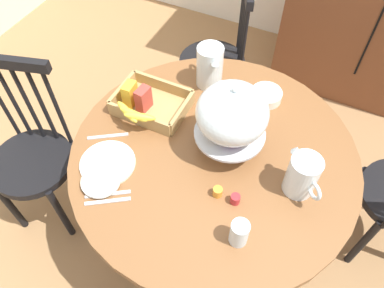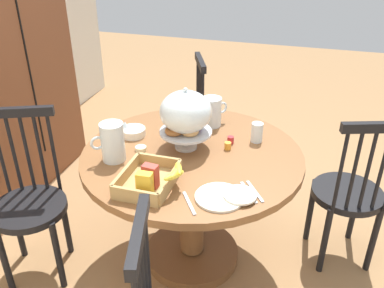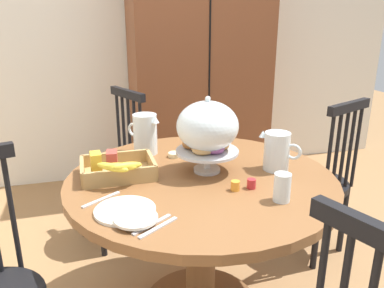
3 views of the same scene
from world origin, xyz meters
name	(u,v)px [view 3 (image 3 of 3)]	position (x,y,z in m)	size (l,w,h in m)	color
wall_back	(147,29)	(0.00, 1.83, 1.30)	(4.80, 0.06, 2.60)	silver
wooden_armoire	(199,69)	(0.37, 1.50, 0.98)	(1.18, 0.60, 1.96)	brown
dining_table	(201,220)	(-0.10, -0.08, 0.52)	(1.18, 1.18, 0.74)	brown
windsor_chair_near_window	(317,185)	(0.73, 0.24, 0.45)	(0.44, 0.44, 0.97)	black
windsor_chair_by_cabinet	(113,174)	(-0.43, 0.74, 0.45)	(0.44, 0.44, 0.97)	black
pastry_stand_with_dome	(207,130)	(-0.06, -0.04, 0.94)	(0.28, 0.28, 0.34)	silver
orange_juice_pitcher	(277,153)	(0.25, -0.10, 0.82)	(0.16, 0.15, 0.18)	silver
milk_pitcher	(145,136)	(-0.28, 0.28, 0.83)	(0.15, 0.17, 0.20)	silver
cereal_basket	(115,169)	(-0.46, 0.00, 0.78)	(0.32, 0.30, 0.12)	tan
china_plate_large	(125,210)	(-0.45, -0.32, 0.75)	(0.22, 0.22, 0.01)	white
china_plate_small	(136,218)	(-0.43, -0.40, 0.76)	(0.15, 0.15, 0.01)	white
cereal_bowl	(197,143)	(-0.01, 0.29, 0.76)	(0.14, 0.14, 0.04)	white
drinking_glass	(282,187)	(0.13, -0.39, 0.80)	(0.06, 0.06, 0.11)	silver
butter_dish	(174,155)	(-0.15, 0.18, 0.75)	(0.06, 0.06, 0.02)	beige
jam_jar_strawberry	(251,184)	(0.06, -0.26, 0.76)	(0.04, 0.04, 0.04)	#B7282D
jam_jar_apricot	(235,186)	(-0.01, -0.26, 0.76)	(0.04, 0.04, 0.04)	orange
table_knife	(152,224)	(-0.38, -0.44, 0.74)	(0.17, 0.01, 0.01)	silver
dinner_fork	(158,227)	(-0.36, -0.46, 0.74)	(0.17, 0.01, 0.01)	silver
soup_spoon	(101,200)	(-0.53, -0.20, 0.74)	(0.17, 0.01, 0.01)	silver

